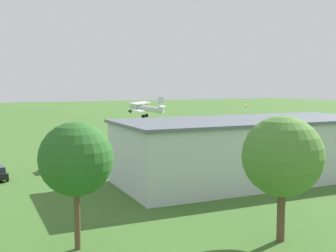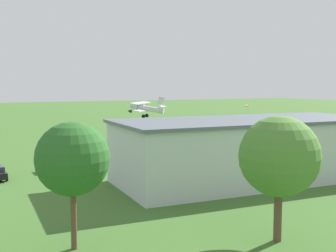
{
  "view_description": "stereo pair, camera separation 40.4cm",
  "coord_description": "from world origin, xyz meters",
  "px_view_note": "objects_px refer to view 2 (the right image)",
  "views": [
    {
      "loc": [
        32.72,
        77.13,
        10.94
      ],
      "look_at": [
        4.0,
        16.05,
        4.38
      ],
      "focal_mm": 45.71,
      "sensor_mm": 36.0,
      "label": 1
    },
    {
      "loc": [
        32.36,
        77.3,
        10.94
      ],
      "look_at": [
        4.0,
        16.05,
        4.38
      ],
      "focal_mm": 45.71,
      "sensor_mm": 36.0,
      "label": 2
    }
  ],
  "objects_px": {
    "car_red": "(103,161)",
    "windsock": "(246,107)",
    "person_at_fence_line": "(270,146)",
    "person_crossing_taxiway": "(200,149)",
    "car_yellow": "(266,148)",
    "tree_near_perimeter_road": "(279,157)",
    "biplane": "(146,108)",
    "car_blue": "(55,164)",
    "person_beside_truck": "(96,167)",
    "person_watching_takeoff": "(283,151)",
    "tree_by_windsock": "(72,159)",
    "hangar": "(248,149)"
  },
  "relations": [
    {
      "from": "car_red",
      "to": "windsock",
      "type": "distance_m",
      "value": 64.63
    },
    {
      "from": "person_at_fence_line",
      "to": "person_crossing_taxiway",
      "type": "distance_m",
      "value": 12.38
    },
    {
      "from": "car_yellow",
      "to": "tree_near_perimeter_road",
      "type": "height_order",
      "value": "tree_near_perimeter_road"
    },
    {
      "from": "biplane",
      "to": "person_at_fence_line",
      "type": "bearing_deg",
      "value": 142.59
    },
    {
      "from": "car_blue",
      "to": "tree_near_perimeter_road",
      "type": "relative_size",
      "value": 0.49
    },
    {
      "from": "person_at_fence_line",
      "to": "person_crossing_taxiway",
      "type": "height_order",
      "value": "person_at_fence_line"
    },
    {
      "from": "car_blue",
      "to": "person_beside_truck",
      "type": "bearing_deg",
      "value": 141.3
    },
    {
      "from": "person_watching_takeoff",
      "to": "person_crossing_taxiway",
      "type": "bearing_deg",
      "value": -35.0
    },
    {
      "from": "car_red",
      "to": "tree_by_windsock",
      "type": "height_order",
      "value": "tree_by_windsock"
    },
    {
      "from": "hangar",
      "to": "person_crossing_taxiway",
      "type": "bearing_deg",
      "value": -102.24
    },
    {
      "from": "hangar",
      "to": "person_at_fence_line",
      "type": "xyz_separation_m",
      "value": [
        -16.2,
        -16.46,
        -2.72
      ]
    },
    {
      "from": "biplane",
      "to": "car_blue",
      "type": "height_order",
      "value": "biplane"
    },
    {
      "from": "person_at_fence_line",
      "to": "person_crossing_taxiway",
      "type": "xyz_separation_m",
      "value": [
        12.27,
        -1.67,
        -0.01
      ]
    },
    {
      "from": "person_crossing_taxiway",
      "to": "car_red",
      "type": "bearing_deg",
      "value": 13.48
    },
    {
      "from": "person_at_fence_line",
      "to": "car_blue",
      "type": "bearing_deg",
      "value": 3.57
    },
    {
      "from": "car_red",
      "to": "person_watching_takeoff",
      "type": "xyz_separation_m",
      "value": [
        -27.41,
        3.15,
        -0.06
      ]
    },
    {
      "from": "car_blue",
      "to": "tree_near_perimeter_road",
      "type": "height_order",
      "value": "tree_near_perimeter_road"
    },
    {
      "from": "biplane",
      "to": "car_yellow",
      "type": "distance_m",
      "value": 21.76
    },
    {
      "from": "hangar",
      "to": "tree_near_perimeter_road",
      "type": "bearing_deg",
      "value": 60.78
    },
    {
      "from": "car_red",
      "to": "windsock",
      "type": "bearing_deg",
      "value": -141.98
    },
    {
      "from": "biplane",
      "to": "person_watching_takeoff",
      "type": "distance_m",
      "value": 24.65
    },
    {
      "from": "person_beside_truck",
      "to": "windsock",
      "type": "distance_m",
      "value": 68.05
    },
    {
      "from": "person_crossing_taxiway",
      "to": "person_beside_truck",
      "type": "height_order",
      "value": "person_beside_truck"
    },
    {
      "from": "car_red",
      "to": "tree_by_windsock",
      "type": "relative_size",
      "value": 0.55
    },
    {
      "from": "car_yellow",
      "to": "car_blue",
      "type": "height_order",
      "value": "car_yellow"
    },
    {
      "from": "biplane",
      "to": "person_beside_truck",
      "type": "relative_size",
      "value": 4.39
    },
    {
      "from": "car_yellow",
      "to": "biplane",
      "type": "bearing_deg",
      "value": -46.55
    },
    {
      "from": "car_yellow",
      "to": "person_watching_takeoff",
      "type": "distance_m",
      "value": 3.44
    },
    {
      "from": "car_blue",
      "to": "hangar",
      "type": "bearing_deg",
      "value": 143.46
    },
    {
      "from": "car_red",
      "to": "tree_near_perimeter_road",
      "type": "relative_size",
      "value": 0.54
    },
    {
      "from": "car_yellow",
      "to": "car_blue",
      "type": "relative_size",
      "value": 0.96
    },
    {
      "from": "hangar",
      "to": "tree_by_windsock",
      "type": "relative_size",
      "value": 3.58
    },
    {
      "from": "tree_by_windsock",
      "to": "tree_near_perimeter_road",
      "type": "distance_m",
      "value": 14.01
    },
    {
      "from": "car_blue",
      "to": "person_watching_takeoff",
      "type": "height_order",
      "value": "car_blue"
    },
    {
      "from": "person_at_fence_line",
      "to": "windsock",
      "type": "height_order",
      "value": "windsock"
    },
    {
      "from": "biplane",
      "to": "person_at_fence_line",
      "type": "distance_m",
      "value": 22.22
    },
    {
      "from": "hangar",
      "to": "tree_by_windsock",
      "type": "xyz_separation_m",
      "value": [
        22.77,
        12.47,
        2.54
      ]
    },
    {
      "from": "person_crossing_taxiway",
      "to": "windsock",
      "type": "relative_size",
      "value": 0.29
    },
    {
      "from": "person_watching_takeoff",
      "to": "person_beside_truck",
      "type": "distance_m",
      "value": 29.21
    },
    {
      "from": "tree_by_windsock",
      "to": "windsock",
      "type": "bearing_deg",
      "value": -132.38
    },
    {
      "from": "windsock",
      "to": "person_at_fence_line",
      "type": "bearing_deg",
      "value": 60.08
    },
    {
      "from": "car_red",
      "to": "person_crossing_taxiway",
      "type": "height_order",
      "value": "car_red"
    },
    {
      "from": "person_watching_takeoff",
      "to": "windsock",
      "type": "relative_size",
      "value": 0.29
    },
    {
      "from": "person_beside_truck",
      "to": "person_crossing_taxiway",
      "type": "bearing_deg",
      "value": -158.82
    },
    {
      "from": "tree_by_windsock",
      "to": "windsock",
      "type": "height_order",
      "value": "tree_by_windsock"
    },
    {
      "from": "hangar",
      "to": "person_watching_takeoff",
      "type": "distance_m",
      "value": 18.16
    },
    {
      "from": "person_watching_takeoff",
      "to": "tree_by_windsock",
      "type": "xyz_separation_m",
      "value": [
        37.04,
        23.36,
        5.28
      ]
    },
    {
      "from": "person_watching_takeoff",
      "to": "hangar",
      "type": "bearing_deg",
      "value": 37.33
    },
    {
      "from": "hangar",
      "to": "car_blue",
      "type": "bearing_deg",
      "value": -36.54
    },
    {
      "from": "hangar",
      "to": "car_blue",
      "type": "xyz_separation_m",
      "value": [
        19.22,
        -14.25,
        -2.68
      ]
    }
  ]
}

